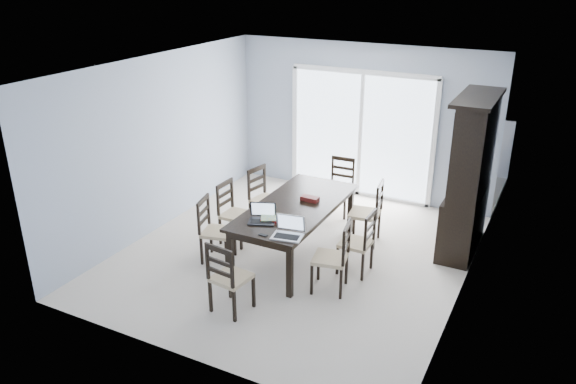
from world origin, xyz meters
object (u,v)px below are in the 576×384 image
Objects in this scene: chair_left_near at (211,223)px; chair_left_far at (262,191)px; chair_right_near at (338,250)px; cell_phone at (263,235)px; game_box at (310,199)px; chair_end_near at (226,271)px; china_hutch at (470,178)px; dining_table at (296,210)px; chair_right_far at (372,206)px; laptop_silver at (287,233)px; chair_left_mid at (231,206)px; laptop_dark at (262,218)px; hot_tub at (334,149)px; chair_right_mid at (362,236)px; chair_end_far at (341,180)px.

chair_left_far is (0.08, 1.25, 0.02)m from chair_left_near.
chair_right_near reaches higher than cell_phone.
chair_end_near is at bearing -95.59° from game_box.
china_hutch reaches higher than chair_right_near.
china_hutch is at bearing 113.32° from chair_left_far.
chair_right_far is (0.81, 0.80, -0.09)m from dining_table.
laptop_silver is at bearing 67.32° from chair_end_near.
chair_left_near is 0.99× the size of chair_left_mid.
chair_left_far reaches higher than chair_end_near.
chair_right_near is 0.97× the size of chair_right_far.
game_box is (-1.91, -1.04, -0.29)m from china_hutch.
chair_left_mid reaches higher than chair_left_near.
china_hutch is 2.00× the size of chair_right_far.
chair_left_mid is 4.25× the size of game_box.
dining_table is 1.00× the size of china_hutch.
chair_left_far is at bearing 122.20° from cell_phone.
chair_left_near is at bearing -147.47° from china_hutch.
laptop_dark is 0.21× the size of hot_tub.
chair_right_mid is at bearing -17.85° from game_box.
chair_right_mid is 2.55× the size of laptop_silver.
chair_right_far is 3.08m from hot_tub.
laptop_silver is (0.48, -0.23, 0.00)m from laptop_dark.
hot_tub is (-0.78, 5.03, -0.12)m from chair_end_near.
dining_table is 1.01m from cell_phone.
game_box is (0.18, 1.85, 0.23)m from chair_end_near.
dining_table is 1.15m from chair_left_near.
chair_right_mid is at bearing -23.80° from chair_right_near.
hot_tub is at bearing 95.08° from laptop_silver.
chair_left_near is 1.34m from laptop_silver.
laptop_dark is (-0.14, -0.69, 0.13)m from dining_table.
hot_tub is at bearing 103.83° from cell_phone.
chair_left_near is 2.02m from chair_right_mid.
chair_end_near is 0.87m from laptop_silver.
chair_left_mid is at bearing 122.19° from laptop_dark.
chair_right_near is 4.33× the size of game_box.
dining_table is 5.53× the size of laptop_silver.
china_hutch is at bearing 61.00° from chair_end_near.
chair_left_mid is 2.01m from chair_right_far.
china_hutch is 2.24m from chair_right_near.
chair_right_mid reaches higher than laptop_dark.
chair_left_far is 2.71× the size of laptop_silver.
laptop_silver reaches higher than game_box.
chair_left_mid is at bearing -156.83° from china_hutch.
chair_left_far reaches higher than chair_left_near.
chair_left_near is (-0.95, -0.64, -0.13)m from dining_table.
chair_right_near reaches higher than chair_right_mid.
chair_end_far is 1.44m from game_box.
hot_tub is (-1.19, 4.31, -0.37)m from laptop_silver.
cell_phone is at bearing 89.11° from chair_end_far.
chair_end_near reaches higher than cell_phone.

